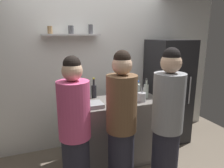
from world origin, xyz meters
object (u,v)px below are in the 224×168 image
(wine_bottle_amber_glass, at_px, (84,92))
(wine_bottle_pale_glass, at_px, (146,91))
(baking_pan, at_px, (90,105))
(wine_bottle_green_glass, at_px, (63,95))
(utensil_holder, at_px, (142,97))
(person_grey_hoodie, at_px, (167,126))
(person_pink_top, at_px, (75,134))
(refrigerator, at_px, (168,91))
(person_brown_jacket, at_px, (121,127))
(wine_bottle_dark_glass, at_px, (94,91))
(water_bottle_plastic, at_px, (137,90))

(wine_bottle_amber_glass, distance_m, wine_bottle_pale_glass, 0.92)
(baking_pan, xyz_separation_m, wine_bottle_green_glass, (-0.29, 0.29, 0.09))
(utensil_holder, height_order, person_grey_hoodie, person_grey_hoodie)
(wine_bottle_pale_glass, distance_m, person_pink_top, 1.30)
(refrigerator, xyz_separation_m, wine_bottle_pale_glass, (-0.63, -0.33, 0.16))
(person_brown_jacket, bearing_deg, utensil_holder, -48.24)
(baking_pan, distance_m, wine_bottle_green_glass, 0.42)
(utensil_holder, relative_size, wine_bottle_dark_glass, 0.73)
(person_pink_top, bearing_deg, baking_pan, 60.22)
(wine_bottle_amber_glass, relative_size, person_pink_top, 0.19)
(person_brown_jacket, height_order, person_pink_top, person_brown_jacket)
(refrigerator, xyz_separation_m, person_grey_hoodie, (-0.81, -1.13, -0.03))
(person_brown_jacket, xyz_separation_m, person_pink_top, (-0.51, 0.07, -0.03))
(utensil_holder, xyz_separation_m, wine_bottle_dark_glass, (-0.58, 0.41, 0.04))
(utensil_holder, bearing_deg, refrigerator, 30.91)
(wine_bottle_dark_glass, bearing_deg, person_brown_jacket, -85.53)
(person_pink_top, bearing_deg, wine_bottle_pale_glass, 27.35)
(wine_bottle_pale_glass, distance_m, person_brown_jacket, 0.91)
(wine_bottle_green_glass, height_order, person_pink_top, person_pink_top)
(wine_bottle_amber_glass, bearing_deg, wine_bottle_dark_glass, 9.78)
(wine_bottle_amber_glass, relative_size, person_grey_hoodie, 0.18)
(wine_bottle_amber_glass, xyz_separation_m, person_brown_jacket, (0.23, -0.85, -0.21))
(wine_bottle_amber_glass, distance_m, person_grey_hoodie, 1.27)
(utensil_holder, distance_m, water_bottle_plastic, 0.22)
(wine_bottle_green_glass, bearing_deg, water_bottle_plastic, -5.36)
(wine_bottle_amber_glass, xyz_separation_m, wine_bottle_pale_glass, (0.88, -0.25, -0.00))
(wine_bottle_dark_glass, distance_m, water_bottle_plastic, 0.64)
(utensil_holder, distance_m, wine_bottle_dark_glass, 0.71)
(refrigerator, xyz_separation_m, utensil_holder, (-0.77, -0.46, 0.11))
(baking_pan, xyz_separation_m, wine_bottle_amber_glass, (0.00, 0.35, 0.09))
(baking_pan, distance_m, person_grey_hoodie, 0.99)
(utensil_holder, bearing_deg, baking_pan, 177.66)
(wine_bottle_pale_glass, bearing_deg, person_grey_hoodie, -103.12)
(wine_bottle_green_glass, bearing_deg, baking_pan, -44.35)
(wine_bottle_dark_glass, distance_m, person_brown_jacket, 0.90)
(wine_bottle_green_glass, relative_size, water_bottle_plastic, 1.26)
(refrigerator, distance_m, wine_bottle_dark_glass, 1.36)
(wine_bottle_amber_glass, height_order, water_bottle_plastic, wine_bottle_amber_glass)
(wine_bottle_amber_glass, bearing_deg, water_bottle_plastic, -11.93)
(wine_bottle_amber_glass, xyz_separation_m, wine_bottle_green_glass, (-0.30, -0.06, 0.00))
(person_brown_jacket, relative_size, person_grey_hoodie, 0.98)
(wine_bottle_pale_glass, bearing_deg, utensil_holder, -138.06)
(wine_bottle_dark_glass, height_order, water_bottle_plastic, wine_bottle_dark_glass)
(person_brown_jacket, height_order, person_grey_hoodie, person_grey_hoodie)
(person_pink_top, bearing_deg, wine_bottle_amber_glass, 73.02)
(wine_bottle_amber_glass, relative_size, water_bottle_plastic, 1.25)
(utensil_holder, relative_size, wine_bottle_amber_glass, 0.70)
(wine_bottle_amber_glass, xyz_separation_m, person_grey_hoodie, (0.70, -1.05, -0.19))
(wine_bottle_amber_glass, xyz_separation_m, water_bottle_plastic, (0.77, -0.16, -0.01))
(person_pink_top, bearing_deg, wine_bottle_green_glass, 94.09)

